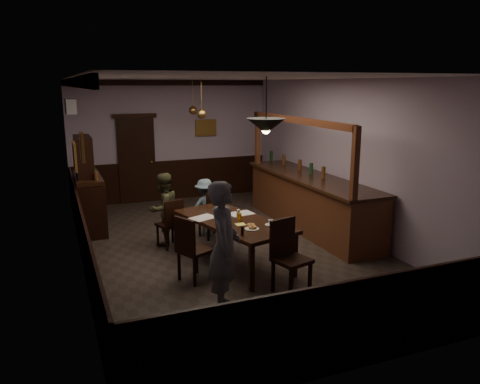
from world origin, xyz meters
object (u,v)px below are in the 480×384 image
person_seated_right (205,207)px  chair_side (191,246)px  pendant_iron (266,126)px  sideboard (88,193)px  soda_can (240,217)px  chair_far_left (171,221)px  pendant_brass_far (193,110)px  person_seated_left (164,209)px  chair_far_right (213,213)px  dining_table (233,223)px  coffee_cup (270,222)px  chair_near (288,253)px  pendant_brass_mid (202,114)px  bar_counter (310,201)px  person_standing (224,247)px

person_seated_right → chair_side: bearing=60.7°
chair_side → pendant_iron: (1.05, -0.33, 1.77)m
chair_side → sideboard: sideboard is taller
person_seated_right → soda_can: person_seated_right is taller
chair_far_left → sideboard: bearing=-70.5°
pendant_brass_far → person_seated_right: bearing=-101.2°
person_seated_left → pendant_brass_far: 3.19m
chair_far_right → dining_table: bearing=73.0°
chair_far_right → pendant_brass_far: (0.37, 2.45, 1.79)m
coffee_cup → pendant_brass_far: pendant_brass_far is taller
sideboard → chair_near: bearing=-59.4°
person_seated_right → chair_near: bearing=89.9°
sideboard → pendant_brass_mid: (2.31, -0.27, 1.53)m
chair_side → person_seated_left: size_ratio=0.76×
bar_counter → pendant_brass_mid: bearing=146.6°
dining_table → chair_far_left: chair_far_left is taller
soda_can → bar_counter: bar_counter is taller
chair_far_left → person_seated_right: person_seated_right is taller
pendant_iron → chair_side: bearing=162.7°
chair_far_left → soda_can: 1.50m
chair_far_right → pendant_iron: bearing=80.2°
chair_far_right → bar_counter: size_ratio=0.23×
coffee_cup → pendant_brass_far: size_ratio=0.10×
chair_near → bar_counter: bearing=38.8°
chair_far_left → person_seated_right: (0.79, 0.49, 0.07)m
person_standing → person_seated_left: size_ratio=1.30×
person_standing → person_seated_right: size_ratio=1.55×
chair_side → bar_counter: bar_counter is taller
person_seated_left → coffee_cup: size_ratio=16.67×
chair_far_left → person_seated_left: bearing=-92.7°
person_seated_right → sideboard: size_ratio=0.58×
chair_far_left → soda_can: (0.83, -1.21, 0.32)m
coffee_cup → pendant_brass_mid: 3.34m
person_seated_left → bar_counter: 3.00m
bar_counter → pendant_brass_far: size_ratio=5.01×
chair_far_right → bar_counter: bar_counter is taller
chair_far_left → person_seated_left: person_seated_left is taller
coffee_cup → pendant_brass_mid: bearing=78.3°
chair_near → pendant_iron: pendant_iron is taller
chair_far_left → pendant_iron: bearing=98.5°
pendant_brass_far → chair_side: bearing=-107.2°
pendant_iron → soda_can: bearing=100.7°
coffee_cup → pendant_brass_mid: pendant_brass_mid is taller
pendant_brass_mid → soda_can: bearing=-94.3°
person_seated_right → coffee_cup: size_ratio=13.94×
pendant_iron → chair_near: bearing=-75.2°
dining_table → chair_side: size_ratio=2.37×
person_standing → pendant_brass_far: bearing=10.7°
dining_table → bar_counter: 2.49m
bar_counter → sideboard: bearing=160.1°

